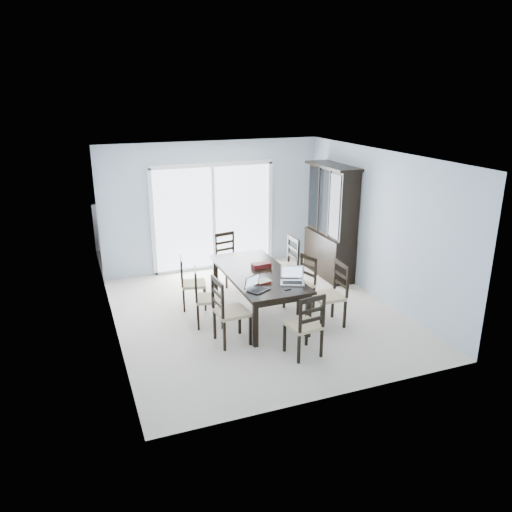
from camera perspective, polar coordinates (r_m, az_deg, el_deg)
The scene contains 24 objects.
floor at distance 8.33m, azimuth 0.18°, elevation -6.68°, with size 5.00×5.00×0.00m, color beige.
ceiling at distance 7.59m, azimuth 0.20°, elevation 11.37°, with size 5.00×5.00×0.00m, color white.
back_wall at distance 10.16m, azimuth -4.95°, elevation 5.69°, with size 4.50×0.02×2.60m, color #A9B9C9.
wall_left at distance 7.39m, azimuth -16.31°, elevation 0.05°, with size 0.02×5.00×2.60m, color #A9B9C9.
wall_right at distance 8.89m, azimuth 13.85°, elevation 3.36°, with size 0.02×5.00×2.60m, color #A9B9C9.
balcony at distance 11.45m, azimuth -6.17°, elevation 0.12°, with size 4.50×2.00×0.10m, color gray.
railing at distance 12.21m, azimuth -7.50°, elevation 4.18°, with size 4.50×0.06×1.10m, color #99999E.
dining_table at distance 8.06m, azimuth 0.18°, elevation -2.35°, with size 1.00×2.20×0.75m.
china_hutch at distance 9.85m, azimuth 8.57°, elevation 3.78°, with size 0.50×1.38×2.20m.
sliding_door at distance 10.18m, azimuth -4.88°, elevation 4.49°, with size 2.52×0.05×2.18m.
chair_left_near at distance 7.18m, azimuth -3.53°, elevation -5.51°, with size 0.48×0.47×1.18m.
chair_left_mid at distance 7.80m, azimuth -6.08°, elevation -3.99°, with size 0.50×0.49×1.08m.
chair_left_far at distance 8.45m, azimuth -7.78°, elevation -2.40°, with size 0.47×0.46×1.04m.
chair_right_near at distance 7.87m, azimuth 8.93°, elevation -3.52°, with size 0.47×0.45×1.18m.
chair_right_mid at distance 8.41m, azimuth 5.45°, elevation -2.41°, with size 0.49×0.48×1.05m.
chair_right_far at distance 8.99m, azimuth 3.59°, elevation -0.40°, with size 0.46×0.45×1.20m.
chair_end_near at distance 6.86m, azimuth 5.90°, elevation -7.20°, with size 0.46×0.47×1.10m.
chair_end_far at distance 9.51m, azimuth -3.28°, elevation 0.39°, with size 0.50×0.51×1.12m.
laptop_dark at distance 7.29m, azimuth 0.29°, elevation -3.59°, with size 0.37×0.33×0.21m.
laptop_silver at distance 7.57m, azimuth 4.17°, elevation -2.73°, with size 0.43×0.37×0.25m.
book_stack at distance 7.59m, azimuth 0.75°, elevation -2.94°, with size 0.27×0.23×0.04m.
cell_phone at distance 7.35m, azimuth 3.62°, elevation -3.81°, with size 0.10×0.05×0.01m, color black.
game_box at distance 8.22m, azimuth 0.60°, elevation -1.07°, with size 0.31×0.15×0.08m, color #470E0E.
hot_tub at distance 11.23m, azimuth -9.14°, elevation 2.54°, with size 1.94×1.73×0.99m.
Camera 1 is at (-2.73, -7.02, 3.55)m, focal length 35.00 mm.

